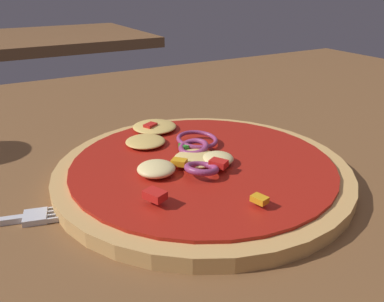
% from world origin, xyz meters
% --- Properties ---
extents(dining_table, '(1.27, 1.02, 0.03)m').
position_xyz_m(dining_table, '(0.00, 0.00, 0.02)').
color(dining_table, brown).
rests_on(dining_table, ground).
extents(pizza, '(0.28, 0.28, 0.03)m').
position_xyz_m(pizza, '(-0.05, 0.03, 0.04)').
color(pizza, tan).
rests_on(pizza, dining_table).
extents(background_table, '(0.69, 0.51, 0.03)m').
position_xyz_m(background_table, '(0.01, 1.18, 0.02)').
color(background_table, brown).
rests_on(background_table, ground).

